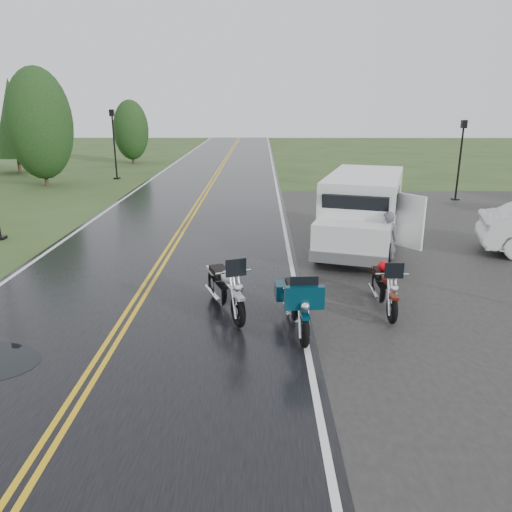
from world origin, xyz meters
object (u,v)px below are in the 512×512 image
Objects in this scene: lamp_post_far_right at (460,161)px; motorcycle_teal at (304,316)px; motorcycle_silver at (238,298)px; van_white at (321,223)px; lamp_post_far_left at (114,144)px; person_at_van at (386,242)px; motorcycle_red at (393,297)px.

motorcycle_teal is at bearing -119.24° from lamp_post_far_right.
lamp_post_far_right is at bearing 34.67° from motorcycle_silver.
van_white is 1.60× the size of lamp_post_far_right.
person_at_van is at bearing -54.64° from lamp_post_far_left.
motorcycle_red is 0.57× the size of lamp_post_far_right.
lamp_post_far_left reaches higher than motorcycle_red.
motorcycle_teal is at bearing -55.28° from motorcycle_silver.
motorcycle_silver is at bearing 141.14° from motorcycle_teal.
lamp_post_far_left is at bearing 120.09° from motorcycle_red.
motorcycle_teal is 0.38× the size of van_white.
person_at_van reaches higher than motorcycle_red.
motorcycle_silver is 17.60m from lamp_post_far_right.
motorcycle_red is 24.30m from lamp_post_far_left.
lamp_post_far_right is (18.38, -6.96, -0.20)m from lamp_post_far_left.
lamp_post_far_right reaches higher than motorcycle_red.
van_white is 1.45× the size of lamp_post_far_left.
motorcycle_teal is at bearing -82.51° from van_white.
motorcycle_red is at bearing 73.89° from person_at_van.
person_at_van is at bearing 23.65° from motorcycle_silver.
motorcycle_silver is 1.45× the size of person_at_van.
person_at_van reaches higher than motorcycle_teal.
motorcycle_teal is at bearing -149.45° from motorcycle_red.
van_white is at bearing 104.31° from motorcycle_red.
motorcycle_silver is 0.57× the size of lamp_post_far_left.
lamp_post_far_right reaches higher than motorcycle_silver.
lamp_post_far_left is at bearing -59.53° from person_at_van.
lamp_post_far_left reaches higher than motorcycle_silver.
motorcycle_teal is 1.56m from motorcycle_silver.
van_white is at bearing -57.64° from lamp_post_far_left.
lamp_post_far_right is at bearing 66.22° from motorcycle_red.
lamp_post_far_left is at bearing 90.54° from motorcycle_silver.
motorcycle_red is 0.90× the size of motorcycle_silver.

